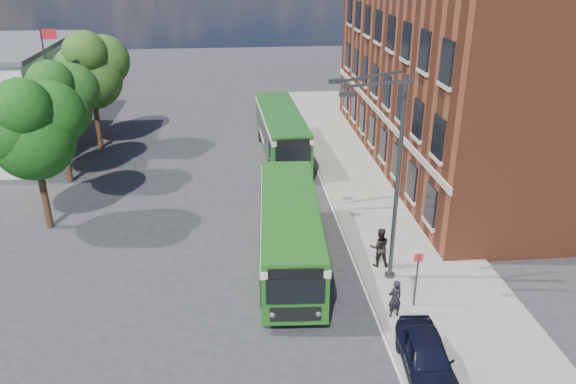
{
  "coord_description": "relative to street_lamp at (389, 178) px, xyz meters",
  "views": [
    {
      "loc": [
        -1.28,
        -22.42,
        13.39
      ],
      "look_at": [
        1.22,
        2.91,
        2.2
      ],
      "focal_mm": 35.0,
      "sensor_mm": 36.0,
      "label": 1
    }
  ],
  "objects": [
    {
      "name": "bus_front",
      "position": [
        -3.84,
        1.83,
        -2.96
      ],
      "size": [
        3.21,
        10.8,
        3.02
      ],
      "color": "#1F5B19",
      "rests_on": "ground"
    },
    {
      "name": "pedestrian_a",
      "position": [
        -0.24,
        -2.8,
        -3.84
      ],
      "size": [
        0.67,
        0.53,
        1.6
      ],
      "primitive_type": "imported",
      "rotation": [
        0.0,
        0.0,
        3.43
      ],
      "color": "black",
      "rests_on": "pavement"
    },
    {
      "name": "flagpole",
      "position": [
        -17.29,
        15.0,
        0.15
      ],
      "size": [
        0.95,
        0.1,
        9.0
      ],
      "color": "#333538",
      "rests_on": "ground"
    },
    {
      "name": "tree_right",
      "position": [
        -15.72,
        19.05,
        0.9
      ],
      "size": [
        4.96,
        4.72,
        8.38
      ],
      "color": "#321E12",
      "rests_on": "ground"
    },
    {
      "name": "ground",
      "position": [
        -4.84,
        2.0,
        -4.79
      ],
      "size": [
        120.0,
        120.0,
        0.0
      ],
      "primitive_type": "plane",
      "color": "#2B2B2E",
      "rests_on": "ground"
    },
    {
      "name": "tree_left",
      "position": [
        -15.8,
        6.56,
        0.59
      ],
      "size": [
        4.7,
        4.47,
        7.94
      ],
      "color": "#321E12",
      "rests_on": "ground"
    },
    {
      "name": "kerb_line",
      "position": [
        -0.89,
        10.0,
        -4.79
      ],
      "size": [
        0.12,
        48.0,
        0.01
      ],
      "primitive_type": "cube",
      "color": "beige",
      "rests_on": "ground"
    },
    {
      "name": "bus_rear",
      "position": [
        -2.92,
        16.71,
        -2.96
      ],
      "size": [
        3.02,
        11.55,
        3.02
      ],
      "color": "#1C561A",
      "rests_on": "ground"
    },
    {
      "name": "brick_office",
      "position": [
        9.16,
        14.0,
        2.18
      ],
      "size": [
        12.1,
        26.0,
        14.2
      ],
      "color": "brown",
      "rests_on": "ground"
    },
    {
      "name": "parked_car",
      "position": [
        -0.04,
        -6.0,
        -3.98
      ],
      "size": [
        1.89,
        4.02,
        1.33
      ],
      "primitive_type": "imported",
      "rotation": [
        0.0,
        0.0,
        -0.08
      ],
      "color": "black",
      "rests_on": "pavement"
    },
    {
      "name": "street_lamp",
      "position": [
        0.0,
        0.0,
        0.0
      ],
      "size": [
        2.96,
        2.38,
        9.0
      ],
      "color": "#333538",
      "rests_on": "ground"
    },
    {
      "name": "bus_stop_sign",
      "position": [
        0.76,
        -2.2,
        -3.28
      ],
      "size": [
        0.35,
        0.08,
        2.52
      ],
      "color": "#333538",
      "rests_on": "ground"
    },
    {
      "name": "pedestrian_b",
      "position": [
        0.1,
        0.96,
        -3.71
      ],
      "size": [
        0.95,
        0.76,
        1.85
      ],
      "primitive_type": "imported",
      "rotation": [
        0.0,
        0.0,
        3.08
      ],
      "color": "black",
      "rests_on": "pavement"
    },
    {
      "name": "tree_mid",
      "position": [
        -16.32,
        12.78,
        0.37
      ],
      "size": [
        4.51,
        4.29,
        7.61
      ],
      "color": "#321E12",
      "rests_on": "ground"
    },
    {
      "name": "pavement",
      "position": [
        2.16,
        10.0,
        -4.72
      ],
      "size": [
        6.0,
        48.0,
        0.15
      ],
      "primitive_type": "cube",
      "color": "gray",
      "rests_on": "ground"
    }
  ]
}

